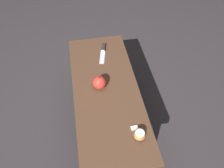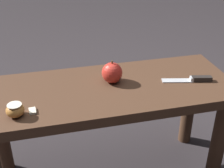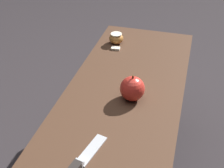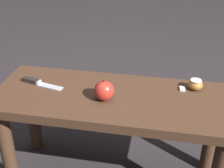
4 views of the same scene
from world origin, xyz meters
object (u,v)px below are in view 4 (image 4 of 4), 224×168
(apple_whole, at_px, (104,91))
(knife, at_px, (37,82))
(wooden_bench, at_px, (113,113))
(apple_cut, at_px, (196,85))

(apple_whole, bearing_deg, knife, 167.56)
(wooden_bench, bearing_deg, knife, 174.12)
(knife, xyz_separation_m, apple_cut, (0.70, 0.08, 0.02))
(knife, bearing_deg, wooden_bench, 7.09)
(apple_whole, height_order, apple_cut, apple_whole)
(knife, relative_size, apple_whole, 2.15)
(wooden_bench, relative_size, knife, 5.07)
(knife, xyz_separation_m, apple_whole, (0.32, -0.07, 0.03))
(wooden_bench, relative_size, apple_cut, 16.44)
(wooden_bench, bearing_deg, apple_cut, 19.19)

